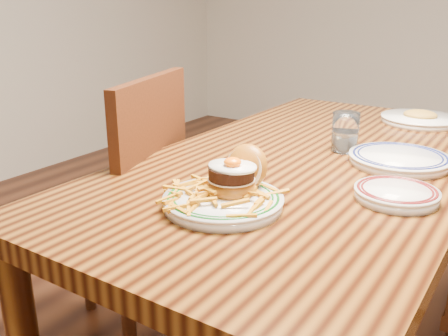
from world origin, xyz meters
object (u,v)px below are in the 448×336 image
Objects in this scene: chair_left at (119,217)px; main_plate at (227,191)px; side_plate at (397,193)px; table at (313,186)px.

chair_left is 3.60× the size of main_plate.
main_plate is 1.45× the size of side_plate.
side_plate is at bearing -13.26° from chair_left.
table is 1.65× the size of chair_left.
chair_left reaches higher than side_plate.
table is 8.60× the size of side_plate.
table is 0.36m from side_plate.
chair_left reaches higher than table.
table is at bearing 88.41° from main_plate.
table is 5.95× the size of main_plate.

